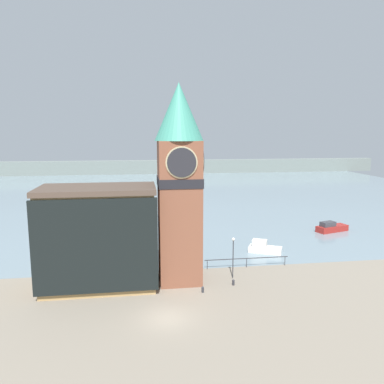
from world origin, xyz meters
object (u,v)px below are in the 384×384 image
(mooring_bollard_far, at_px, (203,289))
(mooring_bollard_near, at_px, (233,282))
(clock_tower, at_px, (179,179))
(lamp_post, at_px, (233,250))
(boat_near, at_px, (264,248))
(pier_building, at_px, (99,237))
(boat_far, at_px, (331,228))

(mooring_bollard_far, bearing_deg, mooring_bollard_near, 20.70)
(mooring_bollard_far, bearing_deg, clock_tower, 119.17)
(mooring_bollard_near, bearing_deg, lamp_post, 77.61)
(boat_near, bearing_deg, clock_tower, -120.21)
(pier_building, relative_size, lamp_post, 2.56)
(clock_tower, bearing_deg, lamp_post, -2.38)
(mooring_bollard_far, bearing_deg, boat_near, 48.21)
(clock_tower, relative_size, boat_far, 3.65)
(pier_building, distance_m, mooring_bollard_near, 14.10)
(boat_far, xyz_separation_m, mooring_bollard_near, (-20.16, -18.03, -0.29))
(clock_tower, height_order, mooring_bollard_near, clock_tower)
(boat_near, height_order, lamp_post, lamp_post)
(clock_tower, distance_m, lamp_post, 9.38)
(boat_near, distance_m, lamp_post, 10.26)
(boat_near, bearing_deg, mooring_bollard_near, -97.26)
(boat_near, xyz_separation_m, lamp_post, (-6.07, -7.90, 2.46))
(boat_far, relative_size, mooring_bollard_near, 9.21)
(clock_tower, xyz_separation_m, boat_near, (11.64, 7.67, -10.00))
(clock_tower, height_order, boat_far, clock_tower)
(mooring_bollard_far, relative_size, lamp_post, 0.14)
(boat_far, relative_size, mooring_bollard_far, 9.20)
(clock_tower, bearing_deg, mooring_bollard_near, -21.47)
(boat_near, relative_size, boat_far, 0.82)
(pier_building, distance_m, boat_far, 37.42)
(pier_building, relative_size, boat_far, 2.06)
(clock_tower, relative_size, boat_near, 4.45)
(pier_building, xyz_separation_m, mooring_bollard_far, (9.85, -2.91, -4.71))
(boat_far, xyz_separation_m, lamp_post, (-19.77, -16.22, 2.42))
(clock_tower, height_order, lamp_post, clock_tower)
(clock_tower, relative_size, mooring_bollard_far, 33.55)
(mooring_bollard_near, height_order, mooring_bollard_far, same)
(pier_building, height_order, boat_near, pier_building)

